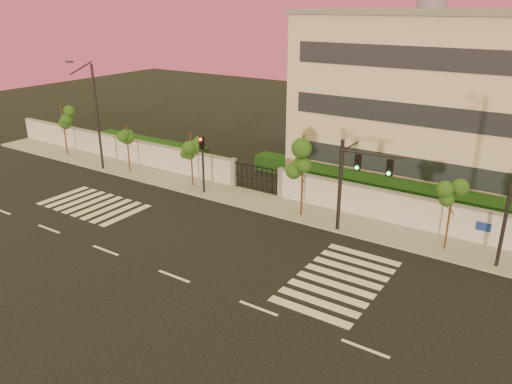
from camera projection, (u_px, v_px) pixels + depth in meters
ground at (174, 276)px, 24.68m from camera, size 120.00×120.00×0.00m
sidewalk at (282, 207)px, 32.84m from camera, size 60.00×3.00×0.15m
perimeter_wall at (295, 187)px, 33.60m from camera, size 60.00×0.36×2.20m
hedge_row at (327, 182)px, 35.28m from camera, size 41.00×4.25×1.80m
institutional_building at (477, 102)px, 34.99m from camera, size 24.40×12.40×12.25m
road_markings at (198, 240)px, 28.42m from camera, size 57.00×7.62×0.02m
street_tree_a at (63, 117)px, 42.87m from camera, size 1.39×1.10×4.72m
street_tree_b at (127, 138)px, 38.68m from camera, size 1.34×1.07×3.84m
street_tree_c at (191, 147)px, 35.54m from camera, size 1.33×1.06×4.12m
street_tree_d at (303, 157)px, 30.17m from camera, size 1.57×1.25×5.32m
street_tree_e at (452, 200)px, 26.13m from camera, size 1.33×1.06×4.11m
traffic_signal_main at (352, 177)px, 27.94m from camera, size 3.53×0.57×5.58m
traffic_signal_secondary at (203, 157)px, 34.35m from camera, size 0.33×0.33×4.29m
streetlight_west at (95, 112)px, 38.51m from camera, size 0.52×2.11×8.79m
streetlight_east at (512, 181)px, 23.61m from camera, size 0.53×2.13×8.86m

